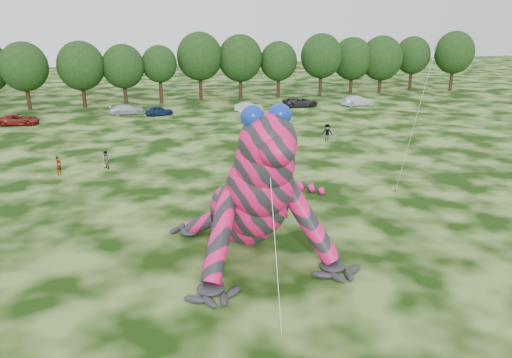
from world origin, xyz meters
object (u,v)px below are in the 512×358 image
Objects in this scene: car_3 at (127,109)px; car_6 at (301,102)px; tree_13 at (321,65)px; spectator_3 at (278,125)px; tree_12 at (279,70)px; car_5 at (248,107)px; tree_7 at (82,75)px; tree_9 at (160,75)px; inflatable_gecko at (239,168)px; tree_15 at (381,65)px; car_2 at (19,120)px; spectator_1 at (106,160)px; tree_16 at (412,63)px; tree_6 at (25,76)px; car_4 at (159,111)px; tree_11 at (240,67)px; tree_10 at (200,66)px; tree_14 at (352,65)px; spectator_2 at (327,133)px; tree_17 at (453,61)px; spectator_0 at (59,166)px; tree_8 at (124,75)px; spectator_5 at (244,177)px; car_7 at (357,101)px.

car_3 is 24.87m from car_6.
tree_13 is 28.20m from spectator_3.
tree_12 is at bearing -72.30° from car_3.
tree_7 is at bearing 77.82° from car_5.
tree_13 is at bearing -0.48° from tree_9.
car_5 is (11.20, 39.86, -3.81)m from inflatable_gecko.
car_2 is (-55.79, -11.61, -4.16)m from tree_15.
spectator_1 is at bearing 160.14° from spectator_3.
tree_9 is 44.43m from tree_16.
spectator_3 is (29.36, -12.47, 0.15)m from car_2.
spectator_3 is (11.12, 26.49, -3.64)m from inflatable_gecko.
tree_6 is 2.59× the size of car_4.
tree_11 is 24.69m from tree_15.
spectator_3 is (-26.44, -24.08, -4.01)m from tree_15.
tree_10 reaches higher than car_6.
spectator_2 is at bearing -120.07° from tree_14.
tree_14 is 35.67m from car_4.
tree_6 is 25.03m from tree_10.
inflatable_gecko is 46.04m from car_6.
tree_6 is 2.04× the size of car_3.
tree_17 is 53.11m from car_4.
spectator_3 is at bearing -39.52° from spectator_0.
car_5 is at bearing -146.15° from tree_13.
tree_7 is at bearing 73.86° from car_6.
tree_9 reaches higher than car_6.
tree_15 is 60.20m from spectator_0.
tree_13 reaches higher than car_4.
tree_11 is (12.87, 51.00, 0.58)m from inflatable_gecko.
inflatable_gecko is at bearing -159.32° from spectator_3.
tree_8 is at bearing -176.16° from tree_11.
tree_13 is 1.05× the size of tree_15.
tree_8 is 1.00× the size of tree_12.
car_3 is (-31.48, -7.51, -4.39)m from tree_13.
car_5 is 0.75× the size of car_6.
tree_8 is 42.70m from tree_15.
tree_6 is 5.85× the size of spectator_0.
tree_10 is 44.59m from tree_17.
tree_13 is (26.22, 49.93, 0.61)m from inflatable_gecko.
tree_11 is at bearing -62.62° from car_4.
inflatable_gecko is at bearing -97.19° from tree_10.
tree_13 reaches higher than inflatable_gecko.
spectator_5 is at bearing 151.18° from car_6.
tree_8 is 10.94m from car_4.
tree_17 is 2.00× the size of car_7.
tree_6 reaches higher than car_7.
tree_15 is 35.99m from spectator_3.
tree_8 is 5.51× the size of spectator_3.
car_7 is at bearing -100.34° from car_4.
spectator_0 is (-26.68, -4.80, -0.12)m from spectator_2.
tree_7 is 40.44m from car_7.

